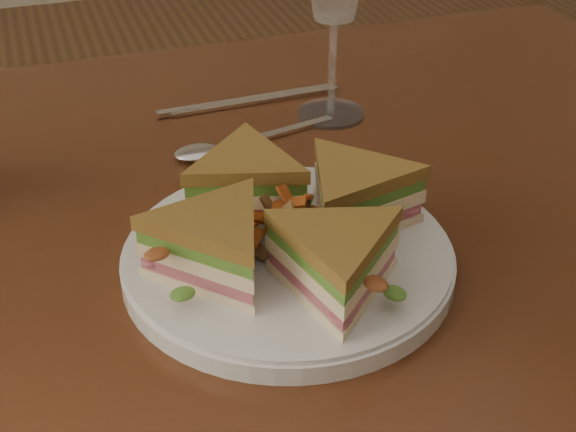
{
  "coord_description": "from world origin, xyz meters",
  "views": [
    {
      "loc": [
        -0.14,
        -0.6,
        1.14
      ],
      "look_at": [
        0.03,
        -0.1,
        0.8
      ],
      "focal_mm": 50.0,
      "sensor_mm": 36.0,
      "label": 1
    }
  ],
  "objects": [
    {
      "name": "table",
      "position": [
        0.0,
        0.0,
        0.65
      ],
      "size": [
        1.2,
        0.8,
        0.75
      ],
      "color": "#36190C",
      "rests_on": "ground"
    },
    {
      "name": "plate",
      "position": [
        0.03,
        -0.1,
        0.76
      ],
      "size": [
        0.27,
        0.27,
        0.02
      ],
      "primitive_type": "cylinder",
      "color": "silver",
      "rests_on": "table"
    },
    {
      "name": "sandwich_wedges",
      "position": [
        0.03,
        -0.1,
        0.8
      ],
      "size": [
        0.27,
        0.27,
        0.06
      ],
      "color": "#FFE8BC",
      "rests_on": "plate"
    },
    {
      "name": "crisps_mound",
      "position": [
        0.03,
        -0.1,
        0.79
      ],
      "size": [
        0.09,
        0.09,
        0.05
      ],
      "primitive_type": null,
      "color": "#AF4B16",
      "rests_on": "plate"
    },
    {
      "name": "spoon",
      "position": [
        0.02,
        0.11,
        0.75
      ],
      "size": [
        0.18,
        0.06,
        0.01
      ],
      "rotation": [
        0.0,
        0.0,
        0.21
      ],
      "color": "silver",
      "rests_on": "table"
    },
    {
      "name": "knife",
      "position": [
        0.08,
        0.21,
        0.75
      ],
      "size": [
        0.22,
        0.02,
        0.0
      ],
      "rotation": [
        0.0,
        0.0,
        0.04
      ],
      "color": "silver",
      "rests_on": "table"
    }
  ]
}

